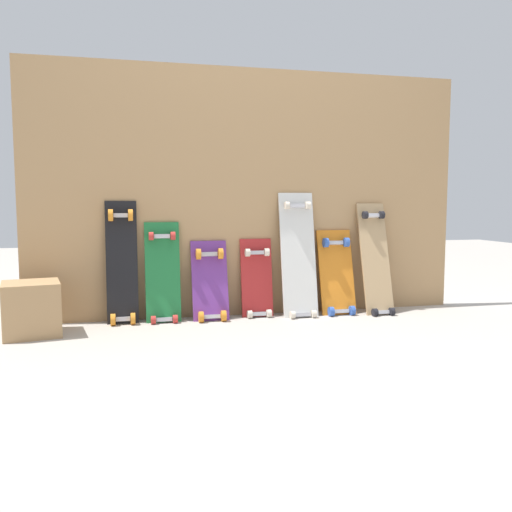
{
  "coord_description": "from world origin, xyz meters",
  "views": [
    {
      "loc": [
        -0.78,
        -3.35,
        0.73
      ],
      "look_at": [
        0.0,
        -0.07,
        0.4
      ],
      "focal_mm": 37.8,
      "sensor_mm": 36.0,
      "label": 1
    }
  ],
  "objects": [
    {
      "name": "skateboard_red",
      "position": [
        0.02,
        -0.01,
        0.21
      ],
      "size": [
        0.2,
        0.15,
        0.57
      ],
      "color": "#B22626",
      "rests_on": "ground"
    },
    {
      "name": "skateboard_black",
      "position": [
        -0.82,
        -0.01,
        0.34
      ],
      "size": [
        0.19,
        0.17,
        0.8
      ],
      "color": "black",
      "rests_on": "ground"
    },
    {
      "name": "skateboard_natural",
      "position": [
        0.82,
        -0.08,
        0.33
      ],
      "size": [
        0.19,
        0.27,
        0.8
      ],
      "color": "tan",
      "rests_on": "ground"
    },
    {
      "name": "ground_plane",
      "position": [
        0.0,
        0.0,
        0.0
      ],
      "size": [
        12.0,
        12.0,
        0.0
      ],
      "primitive_type": "plane",
      "color": "#B2AAA0"
    },
    {
      "name": "skateboard_orange",
      "position": [
        0.56,
        -0.04,
        0.24
      ],
      "size": [
        0.24,
        0.21,
        0.62
      ],
      "color": "orange",
      "rests_on": "ground"
    },
    {
      "name": "wooden_crate",
      "position": [
        -1.31,
        -0.22,
        0.15
      ],
      "size": [
        0.34,
        0.34,
        0.3
      ],
      "primitive_type": "cube",
      "rotation": [
        0.0,
        0.0,
        0.18
      ],
      "color": "tan",
      "rests_on": "ground"
    },
    {
      "name": "plywood_wall_panel",
      "position": [
        0.0,
        0.07,
        0.79
      ],
      "size": [
        2.83,
        0.04,
        1.58
      ],
      "primitive_type": "cube",
      "color": "tan",
      "rests_on": "ground"
    },
    {
      "name": "skateboard_purple",
      "position": [
        -0.29,
        -0.04,
        0.22
      ],
      "size": [
        0.23,
        0.2,
        0.56
      ],
      "color": "#6B338C",
      "rests_on": "ground"
    },
    {
      "name": "skateboard_white",
      "position": [
        0.29,
        -0.05,
        0.36
      ],
      "size": [
        0.23,
        0.22,
        0.87
      ],
      "color": "silver",
      "rests_on": "ground"
    },
    {
      "name": "skateboard_green",
      "position": [
        -0.58,
        -0.02,
        0.27
      ],
      "size": [
        0.21,
        0.17,
        0.68
      ],
      "color": "#1E7238",
      "rests_on": "ground"
    }
  ]
}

